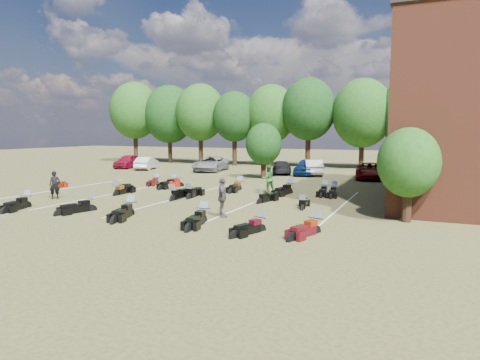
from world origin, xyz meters
The scene contains 36 objects.
ground centered at (0.00, 0.00, 0.00)m, with size 160.00×160.00×0.00m, color brown.
car_0 centered at (-20.24, 19.84, 0.78)m, with size 1.84×4.56×1.56m, color maroon.
car_1 centered at (-17.07, 19.01, 0.71)m, with size 1.51×4.32×1.42m, color #B6B6BB.
car_2 centered at (-9.67, 20.15, 0.79)m, with size 2.63×5.70×1.58m, color gray.
car_3 centered at (-1.84, 20.22, 0.65)m, with size 1.83×4.51×1.31m, color black.
car_4 centered at (0.71, 20.14, 0.80)m, with size 1.88×4.68×1.59m, color #0B234F.
car_5 centered at (1.26, 20.37, 0.75)m, with size 1.60×4.58×1.51m, color #A8A9A4.
car_6 centered at (6.71, 18.90, 0.72)m, with size 2.39×5.18×1.44m, color #590505.
car_7 centered at (9.61, 19.00, 0.68)m, with size 1.90×4.66×1.35m, color #3C3C41.
person_black centered at (-9.77, -0.54, 0.87)m, with size 0.64×0.42×1.75m, color black.
person_green centered at (1.38, 7.38, 0.96)m, with size 0.93×0.72×1.91m, color #246026.
person_grey centered at (2.21, -1.43, 0.98)m, with size 1.15×0.48×1.95m, color #4F4944.
motorcycle_1 centered at (-8.85, -3.38, 0.00)m, with size 0.76×2.38×1.33m, color black, non-canonical shape.
motorcycle_2 centered at (-2.14, -2.97, 0.00)m, with size 0.80×2.51×1.40m, color black, non-canonical shape.
motorcycle_3 centered at (-4.89, -2.74, 0.00)m, with size 0.74×2.33×1.30m, color black, non-canonical shape.
motorcycle_4 centered at (1.98, -2.97, 0.00)m, with size 0.78×2.45×1.37m, color black, non-canonical shape.
motorcycle_5 centered at (4.99, -3.50, 0.00)m, with size 0.69×2.17×1.21m, color black, non-canonical shape.
motorcycle_6 centered at (7.19, -2.93, 0.00)m, with size 0.74×2.32×1.29m, color #42090F, non-canonical shape.
motorcycle_7 centered at (-13.40, 2.83, 0.00)m, with size 0.64×2.00×1.11m, color maroon, non-canonical shape.
motorcycle_8 centered at (-7.29, 2.22, 0.00)m, with size 0.75×2.35×1.31m, color black, non-canonical shape.
motorcycle_9 centered at (-7.56, 2.57, 0.00)m, with size 0.79×2.49×1.39m, color black, non-canonical shape.
motorcycle_10 centered at (-2.22, 2.95, 0.00)m, with size 0.78×2.46×1.37m, color black, non-canonical shape.
motorcycle_11 centered at (-2.75, 1.88, 0.00)m, with size 0.79×2.49×1.39m, color black, non-canonical shape.
motorcycle_12 centered at (5.28, 2.05, 0.00)m, with size 0.66×2.06×1.15m, color black, non-canonical shape.
motorcycle_13 centered at (2.46, 3.06, 0.00)m, with size 0.69×2.16×1.20m, color black, non-canonical shape.
motorcycle_14 centered at (-8.39, 8.35, 0.00)m, with size 0.66×2.07×1.15m, color #45090A, non-canonical shape.
motorcycle_15 centered at (-5.88, 7.79, 0.00)m, with size 0.76×2.38×1.33m, color #9A1B0B, non-canonical shape.
motorcycle_16 centered at (-6.25, 7.46, 0.00)m, with size 0.77×2.43×1.35m, color black, non-canonical shape.
motorcycle_17 centered at (-0.96, 7.81, 0.00)m, with size 0.77×2.42×1.35m, color black, non-canonical shape.
motorcycle_18 centered at (2.86, 7.57, 0.00)m, with size 0.81×2.53×1.41m, color black, non-canonical shape.
motorcycle_19 centered at (5.75, 8.11, 0.00)m, with size 0.73×2.30×1.28m, color black, non-canonical shape.
motorcycle_20 centered at (5.09, 8.30, 0.00)m, with size 0.73×2.30×1.28m, color black, non-canonical shape.
tree_line centered at (-1.00, 29.00, 6.31)m, with size 56.00×6.00×9.79m.
young_tree_near_building centered at (10.50, 1.00, 2.75)m, with size 2.80×2.80×4.16m.
young_tree_midfield centered at (-2.00, 15.50, 3.09)m, with size 3.20×3.20×4.70m.
parking_lines centered at (-3.00, 3.00, 0.01)m, with size 20.10×14.00×0.01m.
Camera 1 is at (11.26, -19.94, 4.16)m, focal length 32.00 mm.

